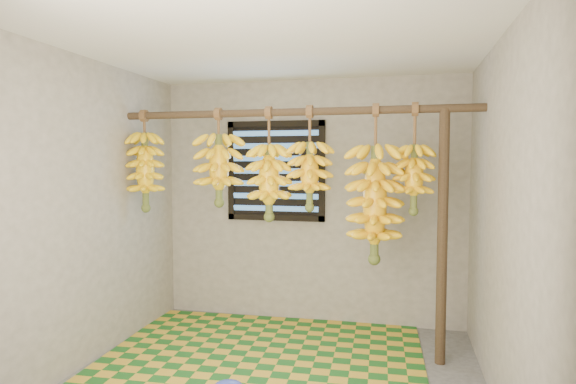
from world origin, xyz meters
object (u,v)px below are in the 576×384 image
(support_post, at_px, (442,238))
(banana_bunch_a, at_px, (145,172))
(banana_bunch_c, at_px, (269,182))
(banana_bunch_e, at_px, (375,204))
(banana_bunch_b, at_px, (219,170))
(woven_mat, at_px, (262,358))
(banana_bunch_d, at_px, (310,176))
(banana_bunch_f, at_px, (414,179))

(support_post, height_order, banana_bunch_a, banana_bunch_a)
(banana_bunch_c, relative_size, banana_bunch_e, 0.75)
(banana_bunch_c, bearing_deg, banana_bunch_b, 180.00)
(banana_bunch_e, bearing_deg, banana_bunch_c, 180.00)
(woven_mat, distance_m, banana_bunch_c, 1.44)
(woven_mat, relative_size, banana_bunch_b, 3.09)
(woven_mat, height_order, banana_bunch_c, banana_bunch_c)
(woven_mat, relative_size, banana_bunch_a, 2.87)
(banana_bunch_a, distance_m, banana_bunch_c, 1.15)
(banana_bunch_d, bearing_deg, banana_bunch_a, 180.00)
(banana_bunch_a, height_order, banana_bunch_c, same)
(banana_bunch_d, relative_size, banana_bunch_f, 0.99)
(woven_mat, distance_m, banana_bunch_e, 1.55)
(support_post, xyz_separation_m, banana_bunch_f, (-0.22, 0.00, 0.46))
(banana_bunch_b, distance_m, banana_bunch_c, 0.46)
(banana_bunch_b, height_order, banana_bunch_c, same)
(banana_bunch_e, relative_size, banana_bunch_f, 1.46)
(banana_bunch_a, relative_size, banana_bunch_f, 1.03)
(banana_bunch_c, bearing_deg, banana_bunch_a, 180.00)
(support_post, xyz_separation_m, woven_mat, (-1.40, -0.25, -0.99))
(banana_bunch_b, height_order, banana_bunch_e, same)
(banana_bunch_d, relative_size, banana_bunch_e, 0.68)
(banana_bunch_e, bearing_deg, support_post, 0.00)
(banana_bunch_d, height_order, banana_bunch_f, same)
(woven_mat, bearing_deg, banana_bunch_b, 151.30)
(banana_bunch_a, relative_size, banana_bunch_e, 0.71)
(banana_bunch_c, xyz_separation_m, banana_bunch_e, (0.88, -0.00, -0.17))
(woven_mat, distance_m, banana_bunch_d, 1.53)
(support_post, distance_m, banana_bunch_c, 1.46)
(woven_mat, xyz_separation_m, banana_bunch_a, (-1.15, 0.25, 1.50))
(support_post, bearing_deg, banana_bunch_a, 180.00)
(banana_bunch_a, relative_size, banana_bunch_b, 1.08)
(banana_bunch_a, bearing_deg, banana_bunch_b, 0.00)
(banana_bunch_d, bearing_deg, woven_mat, -144.32)
(woven_mat, distance_m, banana_bunch_b, 1.60)
(banana_bunch_d, bearing_deg, banana_bunch_e, -0.00)
(support_post, xyz_separation_m, banana_bunch_a, (-2.55, 0.00, 0.50))
(support_post, height_order, banana_bunch_b, banana_bunch_b)
(support_post, distance_m, banana_bunch_f, 0.51)
(woven_mat, height_order, banana_bunch_f, banana_bunch_f)
(woven_mat, height_order, banana_bunch_e, banana_bunch_e)
(banana_bunch_a, xyz_separation_m, banana_bunch_d, (1.50, 0.00, -0.03))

